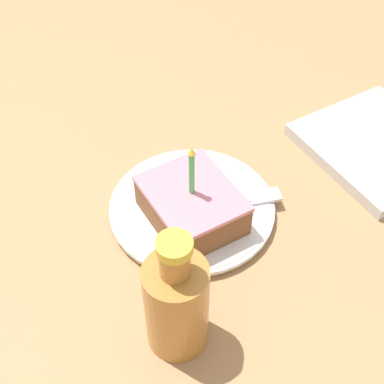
# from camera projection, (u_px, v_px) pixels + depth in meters

# --- Properties ---
(ground_plane) EXTENTS (2.40, 2.40, 0.04)m
(ground_plane) POSITION_uv_depth(u_px,v_px,m) (165.00, 217.00, 0.77)
(ground_plane) COLOR #9E754C
(ground_plane) RESTS_ON ground
(plate) EXTENTS (0.23, 0.23, 0.02)m
(plate) POSITION_uv_depth(u_px,v_px,m) (192.00, 208.00, 0.74)
(plate) COLOR silver
(plate) RESTS_ON ground_plane
(cake_slice) EXTENTS (0.11, 0.13, 0.13)m
(cake_slice) POSITION_uv_depth(u_px,v_px,m) (192.00, 205.00, 0.70)
(cake_slice) COLOR brown
(cake_slice) RESTS_ON plate
(fork) EXTENTS (0.16, 0.07, 0.00)m
(fork) POSITION_uv_depth(u_px,v_px,m) (233.00, 201.00, 0.74)
(fork) COLOR silver
(fork) RESTS_ON plate
(bottle) EXTENTS (0.07, 0.07, 0.18)m
(bottle) POSITION_uv_depth(u_px,v_px,m) (176.00, 303.00, 0.57)
(bottle) COLOR #B27233
(bottle) RESTS_ON ground_plane
(marble_board) EXTENTS (0.20, 0.21, 0.02)m
(marble_board) POSITION_uv_depth(u_px,v_px,m) (379.00, 146.00, 0.83)
(marble_board) COLOR silver
(marble_board) RESTS_ON ground_plane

